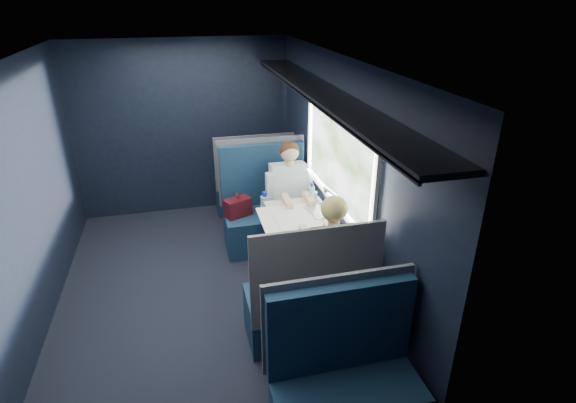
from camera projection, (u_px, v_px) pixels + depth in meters
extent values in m
cube|color=black|center=(202.00, 295.00, 4.57)|extent=(2.80, 4.20, 0.01)
cube|color=black|center=(342.00, 177.00, 4.39)|extent=(0.10, 4.20, 2.30)
cube|color=black|center=(16.00, 208.00, 3.76)|extent=(0.10, 4.20, 2.30)
cube|color=black|center=(184.00, 128.00, 5.97)|extent=(2.80, 0.10, 2.30)
cube|color=black|center=(215.00, 365.00, 2.19)|extent=(2.80, 0.10, 2.30)
cube|color=silver|center=(178.00, 54.00, 3.57)|extent=(2.80, 4.20, 0.10)
cube|color=beige|center=(338.00, 118.00, 4.12)|extent=(0.03, 1.84, 0.07)
cube|color=beige|center=(334.00, 202.00, 4.48)|extent=(0.03, 1.84, 0.07)
cube|color=beige|center=(374.00, 199.00, 3.53)|extent=(0.03, 0.07, 0.78)
cube|color=beige|center=(310.00, 136.00, 5.08)|extent=(0.03, 0.07, 0.78)
cube|color=black|center=(323.00, 93.00, 3.99)|extent=(0.36, 4.10, 0.04)
cube|color=black|center=(304.00, 96.00, 3.96)|extent=(0.02, 4.10, 0.03)
cube|color=red|center=(340.00, 102.00, 4.06)|extent=(0.01, 0.10, 0.12)
cylinder|color=#54565E|center=(286.00, 255.00, 4.61)|extent=(0.08, 0.08, 0.70)
cube|color=silver|center=(303.00, 221.00, 4.49)|extent=(0.62, 1.00, 0.04)
cube|color=#0D233C|center=(268.00, 230.00, 5.34)|extent=(1.00, 0.50, 0.45)
cube|color=#0D233C|center=(262.00, 174.00, 5.35)|extent=(1.00, 0.10, 0.75)
cube|color=#54565E|center=(261.00, 171.00, 5.39)|extent=(1.04, 0.03, 0.82)
cube|color=#54565E|center=(269.00, 207.00, 5.16)|extent=(0.06, 0.40, 0.20)
cube|color=#480F16|center=(238.00, 207.00, 5.15)|extent=(0.34, 0.26, 0.21)
cylinder|color=#480F16|center=(237.00, 195.00, 5.08)|extent=(0.07, 0.12, 0.03)
cylinder|color=silver|center=(265.00, 207.00, 5.11)|extent=(0.09, 0.09, 0.26)
cylinder|color=#1732AE|center=(264.00, 194.00, 5.04)|extent=(0.05, 0.05, 0.06)
cube|color=#0D233C|center=(304.00, 312.00, 3.97)|extent=(1.00, 0.50, 0.45)
cube|color=#0D233C|center=(315.00, 275.00, 3.45)|extent=(1.00, 0.10, 0.75)
cube|color=#54565E|center=(318.00, 276.00, 3.39)|extent=(1.04, 0.03, 0.82)
cube|color=#54565E|center=(303.00, 279.00, 3.87)|extent=(0.06, 0.40, 0.20)
cube|color=#0D233C|center=(252.00, 194.00, 6.31)|extent=(1.00, 0.40, 0.45)
cube|color=#0D233C|center=(254.00, 162.00, 5.86)|extent=(1.00, 0.10, 0.66)
cube|color=#54565E|center=(255.00, 162.00, 5.80)|extent=(1.04, 0.03, 0.72)
cube|color=#0D233C|center=(340.00, 327.00, 2.98)|extent=(1.00, 0.10, 0.66)
cube|color=#54565E|center=(337.00, 319.00, 3.02)|extent=(1.04, 0.03, 0.72)
cube|color=black|center=(292.00, 210.00, 5.14)|extent=(0.36, 0.44, 0.16)
cube|color=black|center=(296.00, 242.00, 5.10)|extent=(0.32, 0.12, 0.45)
cube|color=silver|center=(288.00, 185.00, 5.18)|extent=(0.40, 0.29, 0.53)
cylinder|color=#D8A88C|center=(289.00, 163.00, 5.02)|extent=(0.10, 0.10, 0.06)
sphere|color=#D8A88C|center=(289.00, 152.00, 4.95)|extent=(0.21, 0.21, 0.21)
sphere|color=#382114|center=(289.00, 150.00, 4.95)|extent=(0.22, 0.22, 0.22)
cube|color=silver|center=(270.00, 188.00, 5.09)|extent=(0.09, 0.12, 0.34)
cube|color=silver|center=(307.00, 184.00, 5.19)|extent=(0.09, 0.12, 0.34)
cube|color=black|center=(327.00, 271.00, 4.02)|extent=(0.36, 0.44, 0.16)
cube|color=black|center=(319.00, 286.00, 4.32)|extent=(0.32, 0.12, 0.45)
cube|color=black|center=(334.00, 257.00, 3.77)|extent=(0.40, 0.29, 0.53)
cylinder|color=#D8A88C|center=(334.00, 225.00, 3.69)|extent=(0.10, 0.10, 0.06)
sphere|color=#D8A88C|center=(334.00, 209.00, 3.65)|extent=(0.21, 0.21, 0.21)
sphere|color=tan|center=(334.00, 208.00, 3.63)|extent=(0.22, 0.22, 0.22)
cube|color=black|center=(307.00, 257.00, 3.76)|extent=(0.09, 0.12, 0.34)
cube|color=black|center=(357.00, 251.00, 3.85)|extent=(0.09, 0.12, 0.34)
cube|color=tan|center=(337.00, 248.00, 3.67)|extent=(0.26, 0.07, 0.36)
cube|color=white|center=(291.00, 223.00, 4.39)|extent=(0.57, 0.83, 0.01)
cube|color=silver|center=(321.00, 211.00, 4.63)|extent=(0.29, 0.36, 0.02)
cube|color=silver|center=(332.00, 199.00, 4.60)|extent=(0.06, 0.33, 0.22)
cube|color=black|center=(331.00, 199.00, 4.60)|extent=(0.05, 0.28, 0.18)
cylinder|color=silver|center=(312.00, 194.00, 4.81)|extent=(0.06, 0.06, 0.18)
cylinder|color=#1732AE|center=(312.00, 185.00, 4.76)|extent=(0.04, 0.04, 0.04)
cylinder|color=white|center=(314.00, 196.00, 4.87)|extent=(0.07, 0.07, 0.09)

